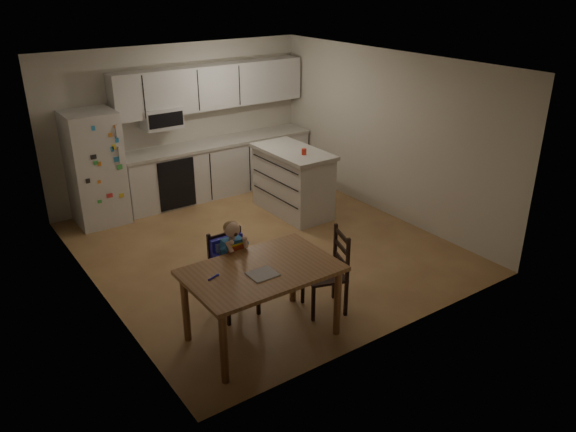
# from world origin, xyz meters

# --- Properties ---
(room) EXTENTS (4.52, 5.01, 2.51)m
(room) POSITION_xyz_m (0.00, 0.48, 1.25)
(room) COLOR olive
(room) RESTS_ON ground
(refrigerator) EXTENTS (0.72, 0.70, 1.70)m
(refrigerator) POSITION_xyz_m (-1.55, 2.15, 0.85)
(refrigerator) COLOR silver
(refrigerator) RESTS_ON ground
(kitchen_run) EXTENTS (3.37, 0.62, 2.15)m
(kitchen_run) POSITION_xyz_m (0.50, 2.24, 0.88)
(kitchen_run) COLOR silver
(kitchen_run) RESTS_ON ground
(kitchen_island) EXTENTS (0.73, 1.39, 1.02)m
(kitchen_island) POSITION_xyz_m (1.06, 0.78, 0.52)
(kitchen_island) COLOR silver
(kitchen_island) RESTS_ON ground
(red_cup) EXTENTS (0.07, 0.07, 0.09)m
(red_cup) POSITION_xyz_m (1.06, 0.48, 1.07)
(red_cup) COLOR red
(red_cup) RESTS_ON kitchen_island
(dining_table) EXTENTS (1.51, 0.97, 0.81)m
(dining_table) POSITION_xyz_m (-1.13, -1.78, 0.70)
(dining_table) COLOR brown
(dining_table) RESTS_ON ground
(napkin) EXTENTS (0.27, 0.23, 0.01)m
(napkin) POSITION_xyz_m (-1.19, -1.88, 0.81)
(napkin) COLOR #B9B9BE
(napkin) RESTS_ON dining_table
(toddler_spoon) EXTENTS (0.12, 0.06, 0.02)m
(toddler_spoon) POSITION_xyz_m (-1.62, -1.67, 0.82)
(toddler_spoon) COLOR #2D29D5
(toddler_spoon) RESTS_ON dining_table
(chair_booster) EXTENTS (0.42, 0.42, 1.11)m
(chair_booster) POSITION_xyz_m (-1.13, -1.16, 0.67)
(chair_booster) COLOR black
(chair_booster) RESTS_ON ground
(chair_side) EXTENTS (0.53, 0.53, 0.95)m
(chair_side) POSITION_xyz_m (-0.19, -1.76, 0.54)
(chair_side) COLOR black
(chair_side) RESTS_ON ground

